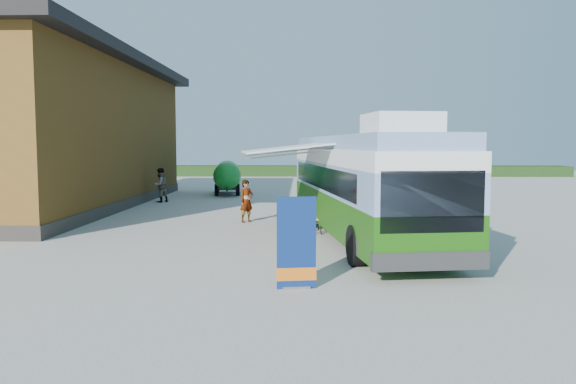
{
  "coord_description": "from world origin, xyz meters",
  "views": [
    {
      "loc": [
        1.91,
        -17.66,
        3.12
      ],
      "look_at": [
        1.44,
        2.51,
        1.4
      ],
      "focal_mm": 35.0,
      "sensor_mm": 36.0,
      "label": 1
    }
  ],
  "objects_px": {
    "picnic_table": "(302,213)",
    "slurry_tanker": "(227,175)",
    "person_b": "(160,185)",
    "bus": "(362,182)",
    "banner": "(296,251)",
    "person_a": "(246,201)"
  },
  "relations": [
    {
      "from": "picnic_table",
      "to": "slurry_tanker",
      "type": "distance_m",
      "value": 15.72
    },
    {
      "from": "person_b",
      "to": "slurry_tanker",
      "type": "bearing_deg",
      "value": -174.28
    },
    {
      "from": "person_b",
      "to": "picnic_table",
      "type": "bearing_deg",
      "value": 74.01
    },
    {
      "from": "bus",
      "to": "person_b",
      "type": "height_order",
      "value": "bus"
    },
    {
      "from": "banner",
      "to": "picnic_table",
      "type": "height_order",
      "value": "banner"
    },
    {
      "from": "picnic_table",
      "to": "person_a",
      "type": "relative_size",
      "value": 1.04
    },
    {
      "from": "person_a",
      "to": "bus",
      "type": "bearing_deg",
      "value": -84.11
    },
    {
      "from": "person_a",
      "to": "person_b",
      "type": "xyz_separation_m",
      "value": [
        -5.42,
        7.69,
        0.07
      ]
    },
    {
      "from": "bus",
      "to": "picnic_table",
      "type": "distance_m",
      "value": 2.72
    },
    {
      "from": "person_a",
      "to": "person_b",
      "type": "bearing_deg",
      "value": 82.8
    },
    {
      "from": "banner",
      "to": "picnic_table",
      "type": "bearing_deg",
      "value": 80.89
    },
    {
      "from": "bus",
      "to": "banner",
      "type": "relative_size",
      "value": 6.49
    },
    {
      "from": "banner",
      "to": "person_a",
      "type": "distance_m",
      "value": 10.58
    },
    {
      "from": "person_a",
      "to": "slurry_tanker",
      "type": "xyz_separation_m",
      "value": [
        -2.44,
        12.67,
        0.33
      ]
    },
    {
      "from": "bus",
      "to": "picnic_table",
      "type": "relative_size",
      "value": 7.31
    },
    {
      "from": "banner",
      "to": "person_a",
      "type": "bearing_deg",
      "value": 93.35
    },
    {
      "from": "slurry_tanker",
      "to": "bus",
      "type": "bearing_deg",
      "value": -75.03
    },
    {
      "from": "bus",
      "to": "slurry_tanker",
      "type": "distance_m",
      "value": 17.74
    },
    {
      "from": "bus",
      "to": "slurry_tanker",
      "type": "relative_size",
      "value": 2.34
    },
    {
      "from": "bus",
      "to": "banner",
      "type": "bearing_deg",
      "value": -115.82
    },
    {
      "from": "banner",
      "to": "slurry_tanker",
      "type": "bearing_deg",
      "value": 93.08
    },
    {
      "from": "bus",
      "to": "picnic_table",
      "type": "xyz_separation_m",
      "value": [
        -1.97,
        1.43,
        -1.21
      ]
    }
  ]
}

